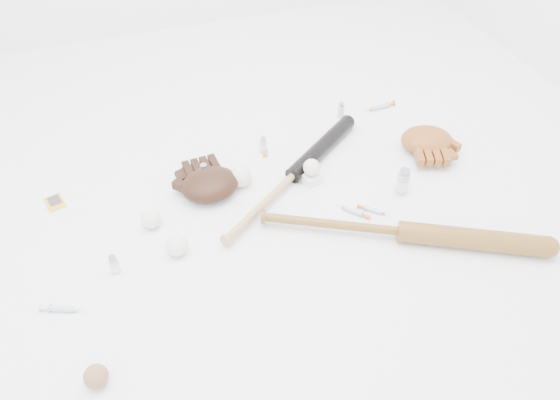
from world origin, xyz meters
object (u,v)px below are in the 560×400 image
object	(u,v)px
glove_dark	(210,184)
pedestal	(311,178)
bat_dark	(293,175)
bat_wood	(401,231)

from	to	relation	value
glove_dark	pedestal	size ratio (longest dim) A/B	3.76
pedestal	glove_dark	bearing A→B (deg)	170.93
bat_dark	glove_dark	xyz separation A→B (m)	(-0.30, 0.04, 0.01)
bat_wood	glove_dark	world-z (taller)	glove_dark
bat_dark	glove_dark	world-z (taller)	glove_dark
pedestal	bat_dark	bearing A→B (deg)	160.31
bat_dark	pedestal	size ratio (longest dim) A/B	12.85
bat_wood	bat_dark	bearing A→B (deg)	148.78
glove_dark	pedestal	xyz separation A→B (m)	(0.37, -0.06, -0.03)
glove_dark	pedestal	distance (m)	0.37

